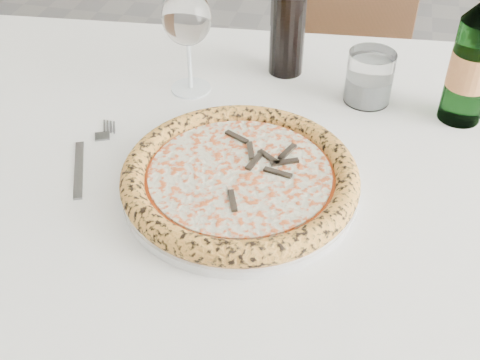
{
  "coord_description": "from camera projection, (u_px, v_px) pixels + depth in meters",
  "views": [
    {
      "loc": [
        0.14,
        -0.5,
        1.31
      ],
      "look_at": [
        -0.01,
        0.12,
        0.78
      ],
      "focal_mm": 45.0,
      "sensor_mm": 36.0,
      "label": 1
    }
  ],
  "objects": [
    {
      "name": "tumbler",
      "position": [
        369.0,
        80.0,
        1.0
      ],
      "size": [
        0.08,
        0.08,
        0.09
      ],
      "color": "white",
      "rests_on": "dining_table"
    },
    {
      "name": "dining_table",
      "position": [
        254.0,
        195.0,
        0.98
      ],
      "size": [
        1.45,
        0.95,
        0.76
      ],
      "color": "brown",
      "rests_on": "floor"
    },
    {
      "name": "beer_bottle",
      "position": [
        474.0,
        60.0,
        0.92
      ],
      "size": [
        0.07,
        0.07,
        0.26
      ],
      "color": "#39683A",
      "rests_on": "dining_table"
    },
    {
      "name": "fork",
      "position": [
        87.0,
        158.0,
        0.9
      ],
      "size": [
        0.06,
        0.19,
        0.0
      ],
      "color": "slate",
      "rests_on": "dining_table"
    },
    {
      "name": "wine_bottle",
      "position": [
        288.0,
        16.0,
        1.03
      ],
      "size": [
        0.06,
        0.06,
        0.25
      ],
      "color": "black",
      "rests_on": "dining_table"
    },
    {
      "name": "pizza",
      "position": [
        240.0,
        176.0,
        0.83
      ],
      "size": [
        0.33,
        0.33,
        0.03
      ],
      "color": "tan",
      "rests_on": "plate"
    },
    {
      "name": "plate",
      "position": [
        240.0,
        186.0,
        0.84
      ],
      "size": [
        0.33,
        0.33,
        0.02
      ],
      "color": "white",
      "rests_on": "dining_table"
    },
    {
      "name": "wine_glass",
      "position": [
        187.0,
        20.0,
        0.97
      ],
      "size": [
        0.08,
        0.08,
        0.18
      ],
      "color": "white",
      "rests_on": "dining_table"
    },
    {
      "name": "chair_far",
      "position": [
        331.0,
        49.0,
        1.64
      ],
      "size": [
        0.45,
        0.45,
        0.93
      ],
      "color": "brown",
      "rests_on": "floor"
    }
  ]
}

